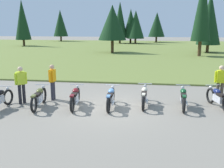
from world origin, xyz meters
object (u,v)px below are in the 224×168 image
object	(u,v)px
motorcycle_sky_blue	(111,98)
motorcycle_navy	(218,98)
motorcycle_olive	(39,97)
motorcycle_maroon	(75,97)
motorcycle_british_green	(183,98)
rider_checking_bike	(52,80)
rider_near_row_end	(21,83)
motorcycle_cream	(144,96)
rider_in_hivis_vest	(221,81)

from	to	relation	value
motorcycle_sky_blue	motorcycle_navy	world-z (taller)	same
motorcycle_olive	motorcycle_maroon	size ratio (longest dim) A/B	1.00
motorcycle_british_green	motorcycle_navy	xyz separation A→B (m)	(1.47, 0.20, 0.00)
motorcycle_olive	motorcycle_navy	xyz separation A→B (m)	(7.53, 0.98, 0.00)
motorcycle_sky_blue	rider_checking_bike	xyz separation A→B (m)	(-2.84, 0.82, 0.51)
motorcycle_olive	rider_checking_bike	world-z (taller)	rider_checking_bike
motorcycle_maroon	motorcycle_navy	bearing A→B (deg)	6.89
rider_checking_bike	rider_near_row_end	bearing A→B (deg)	-147.31
motorcycle_maroon	motorcycle_cream	distance (m)	2.97
motorcycle_navy	rider_near_row_end	distance (m)	8.55
motorcycle_olive	motorcycle_maroon	distance (m)	1.53
motorcycle_cream	rider_in_hivis_vest	distance (m)	3.63
motorcycle_maroon	rider_near_row_end	xyz separation A→B (m)	(-2.50, 0.19, 0.51)
motorcycle_maroon	motorcycle_cream	xyz separation A→B (m)	(2.92, 0.58, 0.00)
rider_in_hivis_vest	rider_checking_bike	xyz separation A→B (m)	(-7.64, -0.81, 0.00)
rider_checking_bike	motorcycle_cream	bearing A→B (deg)	-4.84
motorcycle_sky_blue	motorcycle_cream	world-z (taller)	same
motorcycle_maroon	rider_checking_bike	bearing A→B (deg)	144.72
motorcycle_navy	rider_in_hivis_vest	xyz separation A→B (m)	(0.30, 1.02, 0.51)
motorcycle_olive	rider_near_row_end	world-z (taller)	rider_near_row_end
motorcycle_cream	rider_near_row_end	world-z (taller)	rider_near_row_end
motorcycle_cream	rider_in_hivis_vest	xyz separation A→B (m)	(3.40, 1.17, 0.51)
motorcycle_olive	motorcycle_british_green	distance (m)	6.11
motorcycle_sky_blue	motorcycle_cream	size ratio (longest dim) A/B	1.00
motorcycle_olive	rider_checking_bike	xyz separation A→B (m)	(0.18, 1.19, 0.51)
motorcycle_sky_blue	motorcycle_olive	bearing A→B (deg)	-172.96
motorcycle_maroon	motorcycle_sky_blue	bearing A→B (deg)	4.63
motorcycle_cream	motorcycle_british_green	distance (m)	1.64
motorcycle_olive	motorcycle_maroon	world-z (taller)	same
motorcycle_sky_blue	motorcycle_navy	size ratio (longest dim) A/B	1.02
motorcycle_maroon	rider_checking_bike	world-z (taller)	rider_checking_bike
motorcycle_olive	motorcycle_sky_blue	distance (m)	3.05
motorcycle_olive	motorcycle_british_green	size ratio (longest dim) A/B	1.00
motorcycle_cream	motorcycle_navy	distance (m)	3.11
motorcycle_olive	rider_in_hivis_vest	world-z (taller)	rider_in_hivis_vest
motorcycle_cream	rider_near_row_end	bearing A→B (deg)	-175.87
motorcycle_navy	rider_in_hivis_vest	distance (m)	1.18
rider_in_hivis_vest	motorcycle_british_green	bearing A→B (deg)	-145.19
motorcycle_navy	rider_in_hivis_vest	world-z (taller)	rider_in_hivis_vest
motorcycle_olive	motorcycle_cream	bearing A→B (deg)	10.64
motorcycle_olive	rider_near_row_end	bearing A→B (deg)	155.93
motorcycle_maroon	motorcycle_navy	world-z (taller)	same
motorcycle_sky_blue	rider_near_row_end	distance (m)	4.05
motorcycle_sky_blue	motorcycle_british_green	distance (m)	3.06
motorcycle_british_green	rider_checking_bike	world-z (taller)	rider_checking_bike
rider_checking_bike	motorcycle_olive	bearing A→B (deg)	-98.76
motorcycle_maroon	motorcycle_navy	size ratio (longest dim) A/B	1.02
motorcycle_olive	motorcycle_cream	size ratio (longest dim) A/B	1.00
motorcycle_british_green	motorcycle_navy	distance (m)	1.48
motorcycle_navy	rider_near_row_end	bearing A→B (deg)	-176.39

